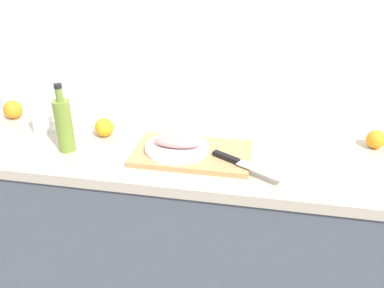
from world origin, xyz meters
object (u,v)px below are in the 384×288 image
(cutting_board, at_px, (192,153))
(white_plate, at_px, (177,148))
(chef_knife, at_px, (238,162))
(olive_oil_bottle, at_px, (64,124))
(orange_0, at_px, (13,110))
(coffee_mug_0, at_px, (43,119))
(fish_fillet, at_px, (177,142))

(cutting_board, relative_size, white_plate, 1.81)
(cutting_board, bearing_deg, chef_knife, -20.22)
(cutting_board, xyz_separation_m, olive_oil_bottle, (-0.49, -0.04, 0.10))
(chef_knife, xyz_separation_m, olive_oil_bottle, (-0.67, 0.02, 0.08))
(olive_oil_bottle, relative_size, orange_0, 3.24)
(white_plate, relative_size, coffee_mug_0, 1.90)
(cutting_board, height_order, fish_fillet, fish_fillet)
(white_plate, relative_size, orange_0, 2.93)
(fish_fillet, relative_size, coffee_mug_0, 1.43)
(orange_0, bearing_deg, fish_fillet, -13.91)
(white_plate, distance_m, olive_oil_bottle, 0.44)
(chef_knife, height_order, coffee_mug_0, coffee_mug_0)
(white_plate, bearing_deg, fish_fillet, -90.00)
(orange_0, bearing_deg, chef_knife, -14.31)
(coffee_mug_0, xyz_separation_m, orange_0, (-0.21, 0.10, -0.01))
(white_plate, height_order, fish_fillet, fish_fillet)
(fish_fillet, distance_m, orange_0, 0.83)
(chef_knife, bearing_deg, orange_0, -164.52)
(white_plate, height_order, olive_oil_bottle, olive_oil_bottle)
(chef_knife, bearing_deg, coffee_mug_0, -161.55)
(cutting_board, xyz_separation_m, white_plate, (-0.06, 0.00, 0.02))
(chef_knife, bearing_deg, olive_oil_bottle, -152.31)
(white_plate, distance_m, orange_0, 0.83)
(white_plate, height_order, coffee_mug_0, coffee_mug_0)
(olive_oil_bottle, bearing_deg, chef_knife, -2.09)
(white_plate, relative_size, olive_oil_bottle, 0.90)
(coffee_mug_0, height_order, orange_0, coffee_mug_0)
(cutting_board, relative_size, orange_0, 5.32)
(chef_knife, bearing_deg, fish_fillet, -165.86)
(coffee_mug_0, bearing_deg, fish_fillet, -9.60)
(chef_knife, height_order, olive_oil_bottle, olive_oil_bottle)
(chef_knife, bearing_deg, white_plate, -165.86)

